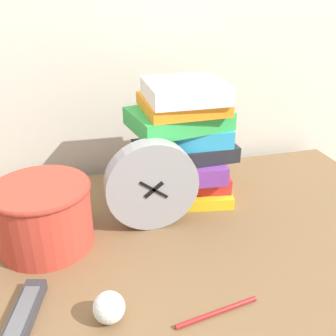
{
  "coord_description": "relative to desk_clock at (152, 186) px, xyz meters",
  "views": [
    {
      "loc": [
        -0.13,
        -0.34,
        1.23
      ],
      "look_at": [
        0.08,
        0.45,
        0.83
      ],
      "focal_mm": 42.0,
      "sensor_mm": 36.0,
      "label": 1
    }
  ],
  "objects": [
    {
      "name": "tv_remote",
      "position": [
        -0.27,
        -0.23,
        -0.09
      ],
      "size": [
        0.08,
        0.18,
        0.02
      ],
      "color": "#333338",
      "rests_on": "desk"
    },
    {
      "name": "basket",
      "position": [
        -0.23,
        -0.01,
        -0.03
      ],
      "size": [
        0.2,
        0.2,
        0.14
      ],
      "color": "#C63D2D",
      "rests_on": "desk"
    },
    {
      "name": "desk_clock",
      "position": [
        0.0,
        0.0,
        0.0
      ],
      "size": [
        0.21,
        0.05,
        0.21
      ],
      "color": "#99999E",
      "rests_on": "desk"
    },
    {
      "name": "pen",
      "position": [
        0.05,
        -0.29,
        -0.1
      ],
      "size": [
        0.15,
        0.03,
        0.01
      ],
      "color": "#B21E1E",
      "rests_on": "desk"
    },
    {
      "name": "book_stack",
      "position": [
        0.11,
        0.11,
        0.05
      ],
      "size": [
        0.26,
        0.2,
        0.3
      ],
      "color": "yellow",
      "rests_on": "desk"
    },
    {
      "name": "crumpled_paper_ball",
      "position": [
        -0.13,
        -0.25,
        -0.08
      ],
      "size": [
        0.05,
        0.05,
        0.05
      ],
      "color": "white",
      "rests_on": "desk"
    }
  ]
}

